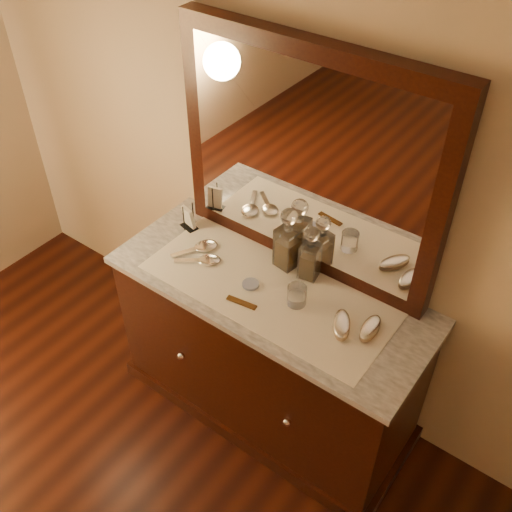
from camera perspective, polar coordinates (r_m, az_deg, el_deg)
name	(u,v)px	position (r m, az deg, el deg)	size (l,w,h in m)	color
dresser_cabinet	(268,353)	(2.87, 1.21, -9.35)	(1.40, 0.55, 0.82)	black
dresser_plinth	(267,399)	(3.16, 1.11, -13.61)	(1.46, 0.59, 0.08)	black
knob_left	(181,356)	(2.82, -7.24, -9.54)	(0.04, 0.04, 0.04)	silver
knob_right	(287,422)	(2.60, 3.00, -15.73)	(0.04, 0.04, 0.04)	silver
marble_top	(270,290)	(2.55, 1.34, -3.28)	(1.44, 0.59, 0.03)	white
mirror_frame	(307,163)	(2.39, 4.99, 8.91)	(1.20, 0.08, 1.00)	black
mirror_glass	(303,167)	(2.37, 4.54, 8.56)	(1.06, 0.01, 0.86)	white
lace_runner	(267,290)	(2.53, 1.08, -3.27)	(1.10, 0.45, 0.00)	white
pin_dish	(251,284)	(2.54, -0.52, -2.75)	(0.07, 0.07, 0.01)	silver
comb	(242,303)	(2.47, -1.40, -4.51)	(0.14, 0.03, 0.01)	brown
napkin_rack	(189,219)	(2.84, -6.52, 3.61)	(0.10, 0.07, 0.13)	black
decanter_left	(288,244)	(2.57, 3.08, 1.17)	(0.10, 0.10, 0.30)	brown
decanter_right	(310,258)	(2.53, 5.23, -0.17)	(0.09, 0.09, 0.27)	brown
brush_near	(342,325)	(2.38, 8.26, -6.60)	(0.14, 0.17, 0.04)	#8B7155
brush_far	(370,329)	(2.39, 10.95, -6.89)	(0.08, 0.15, 0.04)	#8B7155
hand_mirror_outer	(202,247)	(2.73, -5.22, 0.87)	(0.15, 0.22, 0.02)	silver
hand_mirror_inner	(205,260)	(2.66, -4.91, -0.40)	(0.20, 0.17, 0.02)	silver
tumblers	(297,295)	(2.44, 3.96, -3.80)	(0.08, 0.08, 0.09)	white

